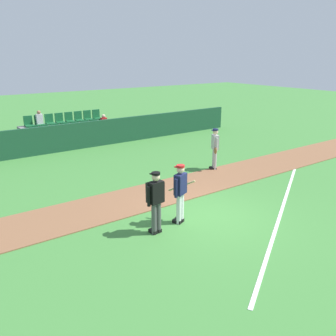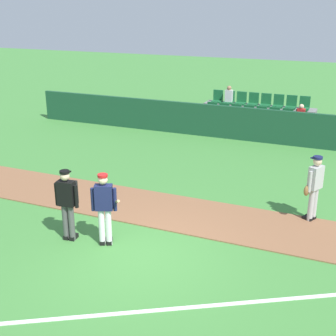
% 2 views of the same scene
% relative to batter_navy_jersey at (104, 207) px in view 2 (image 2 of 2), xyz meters
% --- Properties ---
extents(ground_plane, '(80.00, 80.00, 0.00)m').
position_rel_batter_navy_jersey_xyz_m(ground_plane, '(0.95, -0.21, -0.97)').
color(ground_plane, '#42843A').
extents(infield_dirt_path, '(28.00, 2.17, 0.03)m').
position_rel_batter_navy_jersey_xyz_m(infield_dirt_path, '(0.95, 2.24, -0.95)').
color(infield_dirt_path, brown).
rests_on(infield_dirt_path, ground).
extents(foul_line_chalk, '(10.34, 6.25, 0.01)m').
position_rel_batter_navy_jersey_xyz_m(foul_line_chalk, '(3.95, -0.71, -0.96)').
color(foul_line_chalk, white).
rests_on(foul_line_chalk, ground).
extents(dugout_fence, '(20.00, 0.16, 1.38)m').
position_rel_batter_navy_jersey_xyz_m(dugout_fence, '(0.95, 9.88, -0.28)').
color(dugout_fence, '#19472D').
rests_on(dugout_fence, ground).
extents(stadium_bleachers, '(5.00, 2.10, 1.90)m').
position_rel_batter_navy_jersey_xyz_m(stadium_bleachers, '(0.95, 11.33, -0.48)').
color(stadium_bleachers, slate).
rests_on(stadium_bleachers, ground).
extents(batter_navy_jersey, '(0.75, 0.69, 1.76)m').
position_rel_batter_navy_jersey_xyz_m(batter_navy_jersey, '(0.00, 0.00, 0.00)').
color(batter_navy_jersey, white).
rests_on(batter_navy_jersey, ground).
extents(umpire_home_plate, '(0.59, 0.34, 1.76)m').
position_rel_batter_navy_jersey_xyz_m(umpire_home_plate, '(-0.93, -0.12, 0.03)').
color(umpire_home_plate, '#4C4C4C').
rests_on(umpire_home_plate, ground).
extents(runner_grey_jersey, '(0.45, 0.61, 1.76)m').
position_rel_batter_navy_jersey_xyz_m(runner_grey_jersey, '(4.27, 3.18, -0.01)').
color(runner_grey_jersey, '#B2B2B2').
rests_on(runner_grey_jersey, ground).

